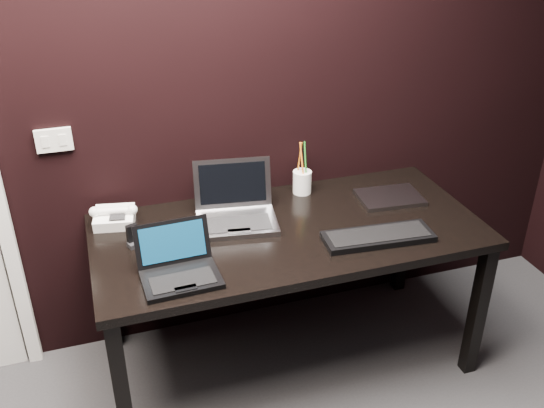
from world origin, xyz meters
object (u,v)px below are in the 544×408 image
object	(u,v)px
desk_phone	(114,217)
desk	(288,243)
mobile_phone	(133,238)
silver_laptop	(236,211)
netbook	(179,268)
closed_laptop	(390,197)
ext_keyboard	(378,236)
pen_cup	(302,181)

from	to	relation	value
desk_phone	desk	bearing A→B (deg)	-20.35
desk	mobile_phone	xyz separation A→B (m)	(-0.66, 0.06, 0.11)
silver_laptop	desk_phone	world-z (taller)	silver_laptop
netbook	closed_laptop	bearing A→B (deg)	16.77
desk	closed_laptop	distance (m)	0.57
desk	netbook	bearing A→B (deg)	-157.44
silver_laptop	closed_laptop	world-z (taller)	silver_laptop
silver_laptop	mobile_phone	distance (m)	0.47
netbook	ext_keyboard	world-z (taller)	netbook
ext_keyboard	desk_phone	xyz separation A→B (m)	(-1.05, 0.48, 0.02)
ext_keyboard	mobile_phone	distance (m)	1.03
closed_laptop	netbook	bearing A→B (deg)	-163.23
pen_cup	netbook	bearing A→B (deg)	-143.31
netbook	mobile_phone	bearing A→B (deg)	116.51
desk_phone	netbook	bearing A→B (deg)	-67.70
silver_laptop	pen_cup	xyz separation A→B (m)	(0.38, 0.17, 0.02)
netbook	pen_cup	world-z (taller)	pen_cup
desk	netbook	xyz separation A→B (m)	(-0.52, -0.22, 0.12)
ext_keyboard	closed_laptop	bearing A→B (deg)	55.02
ext_keyboard	mobile_phone	xyz separation A→B (m)	(-0.99, 0.27, 0.02)
netbook	closed_laptop	xyz separation A→B (m)	(1.07, 0.32, -0.03)
closed_laptop	pen_cup	world-z (taller)	pen_cup
netbook	silver_laptop	bearing A→B (deg)	47.76
ext_keyboard	pen_cup	world-z (taller)	pen_cup
ext_keyboard	mobile_phone	world-z (taller)	mobile_phone
mobile_phone	pen_cup	xyz separation A→B (m)	(0.84, 0.24, 0.03)
silver_laptop	mobile_phone	size ratio (longest dim) A/B	4.11
desk_phone	pen_cup	size ratio (longest dim) A/B	0.81
netbook	ext_keyboard	distance (m)	0.85
desk_phone	closed_laptop	bearing A→B (deg)	-7.27
netbook	mobile_phone	size ratio (longest dim) A/B	3.15
netbook	pen_cup	size ratio (longest dim) A/B	1.14
silver_laptop	mobile_phone	bearing A→B (deg)	-171.36
netbook	desk_phone	size ratio (longest dim) A/B	1.41
closed_laptop	desk_phone	bearing A→B (deg)	172.73
silver_laptop	pen_cup	distance (m)	0.41
desk	silver_laptop	xyz separation A→B (m)	(-0.20, 0.13, 0.12)
netbook	desk_phone	world-z (taller)	netbook
mobile_phone	desk	bearing A→B (deg)	-5.59
ext_keyboard	mobile_phone	bearing A→B (deg)	164.66
mobile_phone	desk_phone	bearing A→B (deg)	106.00
closed_laptop	mobile_phone	distance (m)	1.21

